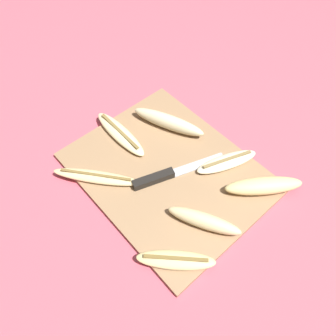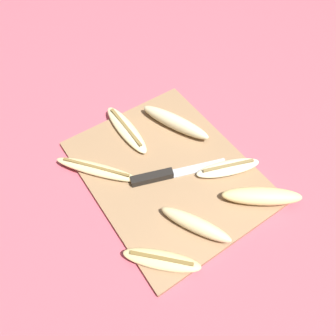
{
  "view_description": "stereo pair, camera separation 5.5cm",
  "coord_description": "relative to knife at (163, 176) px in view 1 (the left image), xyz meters",
  "views": [
    {
      "loc": [
        0.32,
        -0.29,
        0.65
      ],
      "look_at": [
        0.0,
        0.0,
        0.02
      ],
      "focal_mm": 35.0,
      "sensor_mm": 36.0,
      "label": 1
    },
    {
      "loc": [
        0.36,
        -0.24,
        0.65
      ],
      "look_at": [
        0.0,
        0.0,
        0.02
      ],
      "focal_mm": 35.0,
      "sensor_mm": 36.0,
      "label": 2
    }
  ],
  "objects": [
    {
      "name": "ground_plane",
      "position": [
        -0.01,
        0.02,
        -0.02
      ],
      "size": [
        4.0,
        4.0,
        0.0
      ],
      "primitive_type": "plane",
      "color": "#C65160"
    },
    {
      "name": "cutting_board",
      "position": [
        -0.01,
        0.02,
        -0.01
      ],
      "size": [
        0.44,
        0.35,
        0.01
      ],
      "color": "#997551",
      "rests_on": "ground_plane"
    },
    {
      "name": "knife",
      "position": [
        0.0,
        0.0,
        0.0
      ],
      "size": [
        0.1,
        0.22,
        0.02
      ],
      "rotation": [
        0.0,
        0.0,
        -0.34
      ],
      "color": "black",
      "rests_on": "cutting_board"
    },
    {
      "name": "banana_cream_curved",
      "position": [
        -0.11,
        0.11,
        0.01
      ],
      "size": [
        0.19,
        0.11,
        0.04
      ],
      "rotation": [
        0.0,
        0.0,
        5.11
      ],
      "color": "beige",
      "rests_on": "cutting_board"
    },
    {
      "name": "banana_ripe_center",
      "position": [
        0.15,
        -0.01,
        0.01
      ],
      "size": [
        0.16,
        0.1,
        0.03
      ],
      "rotation": [
        0.0,
        0.0,
        5.2
      ],
      "color": "beige",
      "rests_on": "cutting_board"
    },
    {
      "name": "banana_soft_right",
      "position": [
        -0.17,
        0.0,
        0.0
      ],
      "size": [
        0.18,
        0.04,
        0.02
      ],
      "rotation": [
        0.0,
        0.0,
        1.56
      ],
      "color": "beige",
      "rests_on": "cutting_board"
    },
    {
      "name": "banana_spotted_left",
      "position": [
        0.17,
        -0.11,
        0.0
      ],
      "size": [
        0.14,
        0.14,
        0.02
      ],
      "rotation": [
        0.0,
        0.0,
        2.34
      ],
      "color": "#DBC684",
      "rests_on": "cutting_board"
    },
    {
      "name": "banana_bright_far",
      "position": [
        0.07,
        0.14,
        0.0
      ],
      "size": [
        0.09,
        0.16,
        0.02
      ],
      "rotation": [
        0.0,
        0.0,
        5.93
      ],
      "color": "beige",
      "rests_on": "cutting_board"
    },
    {
      "name": "banana_golden_short",
      "position": [
        0.17,
        0.15,
        0.01
      ],
      "size": [
        0.14,
        0.17,
        0.03
      ],
      "rotation": [
        0.0,
        0.0,
        5.64
      ],
      "color": "#EDD689",
      "rests_on": "cutting_board"
    },
    {
      "name": "banana_mellow_near",
      "position": [
        -0.1,
        -0.12,
        0.0
      ],
      "size": [
        0.18,
        0.15,
        0.02
      ],
      "rotation": [
        0.0,
        0.0,
        2.24
      ],
      "color": "beige",
      "rests_on": "cutting_board"
    }
  ]
}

